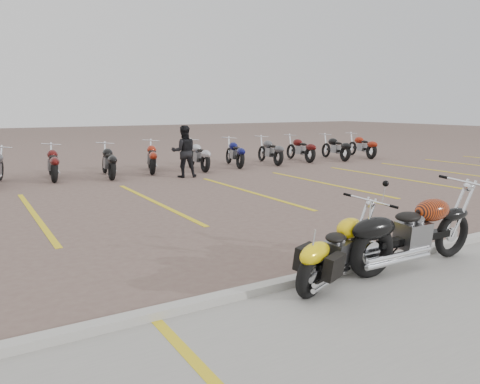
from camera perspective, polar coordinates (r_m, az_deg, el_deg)
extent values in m
plane|color=#705B50|center=(7.97, 0.06, -6.24)|extent=(100.00, 100.00, 0.00)
cube|color=#ADAAA3|center=(6.41, 9.46, -10.03)|extent=(60.00, 0.18, 0.12)
torus|color=black|center=(6.96, 13.87, -6.58)|extent=(0.57, 0.31, 0.58)
torus|color=black|center=(5.76, 8.40, -9.96)|extent=(0.63, 0.38, 0.62)
cube|color=black|center=(6.33, 11.42, -7.66)|extent=(1.12, 0.54, 0.09)
cube|color=slate|center=(6.28, 11.26, -7.30)|extent=(0.45, 0.39, 0.30)
ellipsoid|color=yellow|center=(6.46, 12.47, -4.36)|extent=(0.59, 0.46, 0.27)
ellipsoid|color=black|center=(6.11, 10.86, -5.50)|extent=(0.41, 0.35, 0.11)
torus|color=black|center=(7.80, 24.25, -4.92)|extent=(0.70, 0.13, 0.70)
torus|color=black|center=(6.56, 15.57, -7.17)|extent=(0.74, 0.20, 0.74)
cube|color=black|center=(7.14, 20.33, -5.47)|extent=(1.40, 0.15, 0.11)
cube|color=slate|center=(7.08, 20.08, -5.04)|extent=(0.46, 0.33, 0.37)
ellipsoid|color=black|center=(7.28, 22.04, -2.15)|extent=(0.63, 0.36, 0.32)
ellipsoid|color=black|center=(6.91, 19.47, -2.98)|extent=(0.42, 0.29, 0.13)
imported|color=black|center=(15.35, -6.85, 4.93)|extent=(0.97, 0.84, 1.69)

